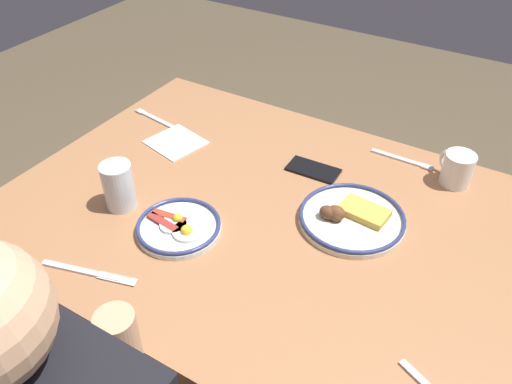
# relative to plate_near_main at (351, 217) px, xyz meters

# --- Properties ---
(ground_plane) EXTENTS (6.00, 6.00, 0.00)m
(ground_plane) POSITION_rel_plate_near_main_xyz_m (0.19, 0.07, -0.74)
(ground_plane) COLOR brown
(dining_table) EXTENTS (1.33, 0.96, 0.72)m
(dining_table) POSITION_rel_plate_near_main_xyz_m (0.19, 0.07, -0.11)
(dining_table) COLOR #A46E47
(dining_table) RESTS_ON ground_plane
(plate_near_main) EXTENTS (0.26, 0.26, 0.05)m
(plate_near_main) POSITION_rel_plate_near_main_xyz_m (0.00, 0.00, 0.00)
(plate_near_main) COLOR silver
(plate_near_main) RESTS_ON dining_table
(plate_center_pancakes) EXTENTS (0.21, 0.21, 0.04)m
(plate_center_pancakes) POSITION_rel_plate_near_main_xyz_m (0.34, 0.24, -0.00)
(plate_center_pancakes) COLOR white
(plate_center_pancakes) RESTS_ON dining_table
(coffee_mug) EXTENTS (0.10, 0.09, 0.09)m
(coffee_mug) POSITION_rel_plate_near_main_xyz_m (-0.18, -0.29, 0.03)
(coffee_mug) COLOR white
(coffee_mug) RESTS_ON dining_table
(drinking_glass) EXTENTS (0.08, 0.08, 0.12)m
(drinking_glass) POSITION_rel_plate_near_main_xyz_m (0.53, 0.24, 0.04)
(drinking_glass) COLOR silver
(drinking_glass) RESTS_ON dining_table
(cell_phone) EXTENTS (0.15, 0.08, 0.01)m
(cell_phone) POSITION_rel_plate_near_main_xyz_m (0.17, -0.14, -0.01)
(cell_phone) COLOR black
(cell_phone) RESTS_ON dining_table
(paper_napkin) EXTENTS (0.18, 0.17, 0.00)m
(paper_napkin) POSITION_rel_plate_near_main_xyz_m (0.59, -0.06, -0.01)
(paper_napkin) COLOR white
(paper_napkin) RESTS_ON dining_table
(fork_near) EXTENTS (0.18, 0.02, 0.01)m
(fork_near) POSITION_rel_plate_near_main_xyz_m (-0.02, -0.32, -0.01)
(fork_near) COLOR silver
(fork_near) RESTS_ON dining_table
(fork_far) EXTENTS (0.18, 0.04, 0.01)m
(fork_far) POSITION_rel_plate_near_main_xyz_m (0.73, -0.13, -0.01)
(fork_far) COLOR silver
(fork_far) RESTS_ON dining_table
(butter_knife) EXTENTS (0.23, 0.08, 0.01)m
(butter_knife) POSITION_rel_plate_near_main_xyz_m (0.43, 0.46, -0.01)
(butter_knife) COLOR silver
(butter_knife) RESTS_ON dining_table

